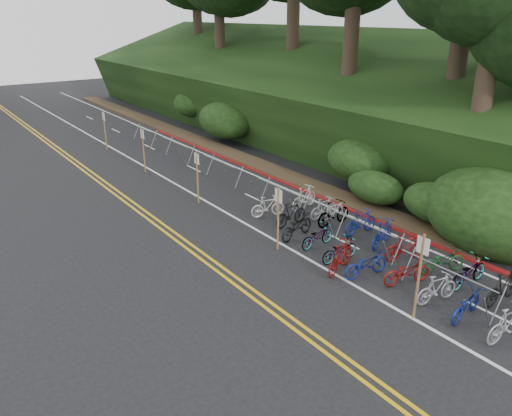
# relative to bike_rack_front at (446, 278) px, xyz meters

# --- Properties ---
(ground) EXTENTS (120.00, 120.00, 0.00)m
(ground) POSITION_rel_bike_rack_front_xyz_m (-2.44, 0.86, -0.86)
(ground) COLOR black
(ground) RESTS_ON ground
(road_markings) EXTENTS (7.47, 80.00, 0.01)m
(road_markings) POSITION_rel_bike_rack_front_xyz_m (-1.80, 10.96, -0.86)
(road_markings) COLOR gold
(road_markings) RESTS_ON ground
(red_curb) EXTENTS (0.25, 28.00, 0.10)m
(red_curb) POSITION_rel_bike_rack_front_xyz_m (3.26, 12.86, -0.81)
(red_curb) COLOR maroon
(red_curb) RESTS_ON ground
(embankment) EXTENTS (14.30, 48.14, 9.11)m
(embankment) POSITION_rel_bike_rack_front_xyz_m (10.53, 19.90, 1.71)
(embankment) COLOR black
(embankment) RESTS_ON ground
(bike_rack_front) EXTENTS (1.13, 3.31, 1.15)m
(bike_rack_front) POSITION_rel_bike_rack_front_xyz_m (0.00, 0.00, 0.00)
(bike_rack_front) COLOR slate
(bike_rack_front) RESTS_ON ground
(bike_racks_rest) EXTENTS (1.14, 23.00, 1.17)m
(bike_racks_rest) POSITION_rel_bike_rack_front_xyz_m (0.56, 13.86, -0.00)
(bike_racks_rest) COLOR slate
(bike_racks_rest) RESTS_ON ground
(signpost_near) EXTENTS (0.08, 0.40, 2.68)m
(signpost_near) POSITION_rel_bike_rack_front_xyz_m (-1.38, -0.01, 0.67)
(signpost_near) COLOR brown
(signpost_near) RESTS_ON ground
(signposts_rest) EXTENTS (0.08, 18.40, 2.50)m
(signposts_rest) POSITION_rel_bike_rack_front_xyz_m (-1.84, 14.86, 0.57)
(signposts_rest) COLOR brown
(signposts_rest) RESTS_ON ground
(bike_front) EXTENTS (1.10, 1.87, 1.09)m
(bike_front) POSITION_rel_bike_rack_front_xyz_m (-1.13, 3.28, -0.32)
(bike_front) COLOR maroon
(bike_front) RESTS_ON ground
(bike_valet) EXTENTS (3.29, 12.50, 1.08)m
(bike_valet) POSITION_rel_bike_rack_front_xyz_m (0.66, 3.13, -0.37)
(bike_valet) COLOR #9E9EA3
(bike_valet) RESTS_ON ground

